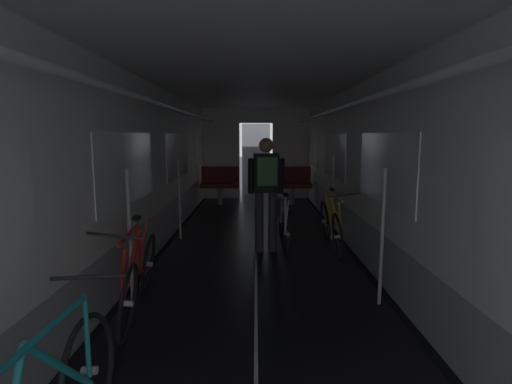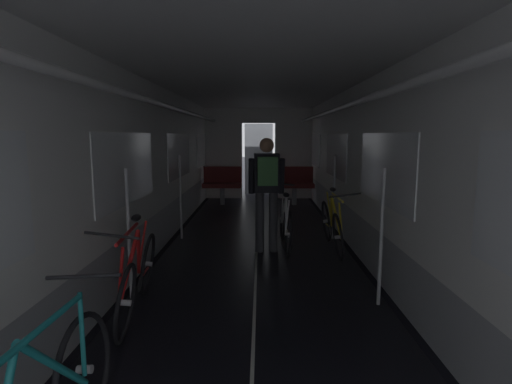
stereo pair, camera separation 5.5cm
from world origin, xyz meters
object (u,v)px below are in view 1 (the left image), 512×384
(bench_seat_far_right, at_px, (292,182))
(bicycle_white_in_aisle, at_px, (285,223))
(bicycle_red, at_px, (139,276))
(bicycle_yellow, at_px, (331,225))
(bench_seat_far_left, at_px, (220,182))
(person_cyclist_aisle, at_px, (266,184))

(bench_seat_far_right, height_order, bicycle_white_in_aisle, bench_seat_far_right)
(bench_seat_far_right, height_order, bicycle_red, bicycle_red)
(bicycle_red, bearing_deg, bicycle_yellow, 44.02)
(bicycle_yellow, distance_m, bicycle_white_in_aisle, 0.71)
(bicycle_red, bearing_deg, bicycle_white_in_aisle, 55.95)
(bench_seat_far_left, distance_m, person_cyclist_aisle, 4.29)
(bench_seat_far_right, relative_size, bicycle_red, 0.58)
(bench_seat_far_right, bearing_deg, bench_seat_far_left, 180.00)
(bicycle_white_in_aisle, bearing_deg, bicycle_red, -124.05)
(bicycle_red, relative_size, person_cyclist_aisle, 1.01)
(bench_seat_far_left, bearing_deg, bicycle_yellow, -63.03)
(bench_seat_far_right, xyz_separation_m, bicycle_red, (-2.03, -6.20, -0.19))
(bench_seat_far_left, xyz_separation_m, person_cyclist_aisle, (1.05, -4.14, 0.45))
(bench_seat_far_right, bearing_deg, bicycle_red, -108.10)
(bicycle_red, bearing_deg, bench_seat_far_right, 71.90)
(bicycle_yellow, bearing_deg, bicycle_red, -135.98)
(bench_seat_far_left, distance_m, bicycle_red, 6.21)
(bicycle_white_in_aisle, bearing_deg, person_cyclist_aisle, -138.01)
(bench_seat_far_right, distance_m, person_cyclist_aisle, 4.23)
(bench_seat_far_right, relative_size, person_cyclist_aisle, 0.58)
(bench_seat_far_left, relative_size, bench_seat_far_right, 1.00)
(bench_seat_far_left, distance_m, bench_seat_far_right, 1.80)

